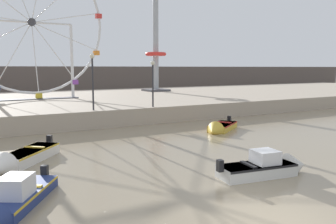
# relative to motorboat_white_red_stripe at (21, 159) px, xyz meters

# --- Properties ---
(ground_plane) EXTENTS (240.00, 240.00, 0.00)m
(ground_plane) POSITION_rel_motorboat_white_red_stripe_xyz_m (5.51, -9.39, -0.28)
(ground_plane) COLOR gray
(quay_promenade) EXTENTS (110.00, 23.19, 1.25)m
(quay_promenade) POSITION_rel_motorboat_white_red_stripe_xyz_m (5.51, 18.57, 0.35)
(quay_promenade) COLOR tan
(quay_promenade) RESTS_ON ground_plane
(distant_town_skyline) EXTENTS (140.00, 3.00, 4.40)m
(distant_town_skyline) POSITION_rel_motorboat_white_red_stripe_xyz_m (5.51, 39.44, 1.92)
(distant_town_skyline) COLOR #564C47
(distant_town_skyline) RESTS_ON ground_plane
(motorboat_white_red_stripe) EXTENTS (3.62, 4.03, 1.14)m
(motorboat_white_red_stripe) POSITION_rel_motorboat_white_red_stripe_xyz_m (0.00, 0.00, 0.00)
(motorboat_white_red_stripe) COLOR silver
(motorboat_white_red_stripe) RESTS_ON ground_plane
(motorboat_pale_grey) EXTENTS (4.11, 1.67, 1.30)m
(motorboat_pale_grey) POSITION_rel_motorboat_white_red_stripe_xyz_m (8.33, -6.37, 0.05)
(motorboat_pale_grey) COLOR silver
(motorboat_pale_grey) RESTS_ON ground_plane
(motorboat_mustard_yellow) EXTENTS (3.73, 3.06, 1.14)m
(motorboat_mustard_yellow) POSITION_rel_motorboat_white_red_stripe_xyz_m (12.55, 2.21, -0.04)
(motorboat_mustard_yellow) COLOR gold
(motorboat_mustard_yellow) RESTS_ON ground_plane
(motorboat_navy_blue) EXTENTS (3.08, 4.14, 1.29)m
(motorboat_navy_blue) POSITION_rel_motorboat_white_red_stripe_xyz_m (-0.86, -5.25, 0.01)
(motorboat_navy_blue) COLOR navy
(motorboat_navy_blue) RESTS_ON ground_plane
(ferris_wheel_white_frame) EXTENTS (13.38, 1.20, 13.69)m
(ferris_wheel_white_frame) POSITION_rel_motorboat_white_red_stripe_xyz_m (3.56, 18.62, 7.84)
(ferris_wheel_white_frame) COLOR silver
(ferris_wheel_white_frame) RESTS_ON quay_promenade
(drop_tower_steel_tower) EXTENTS (2.80, 2.80, 13.93)m
(drop_tower_steel_tower) POSITION_rel_motorboat_white_red_stripe_xyz_m (18.97, 23.64, 6.48)
(drop_tower_steel_tower) COLOR #999EA3
(drop_tower_steel_tower) RESTS_ON quay_promenade
(promenade_lamp_near) EXTENTS (0.32, 0.32, 3.47)m
(promenade_lamp_near) POSITION_rel_motorboat_white_red_stripe_xyz_m (10.31, 7.54, 3.28)
(promenade_lamp_near) COLOR #2D2D33
(promenade_lamp_near) RESTS_ON quay_promenade
(promenade_lamp_far) EXTENTS (0.32, 0.32, 3.90)m
(promenade_lamp_far) POSITION_rel_motorboat_white_red_stripe_xyz_m (5.72, 7.71, 3.52)
(promenade_lamp_far) COLOR #2D2D33
(promenade_lamp_far) RESTS_ON quay_promenade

